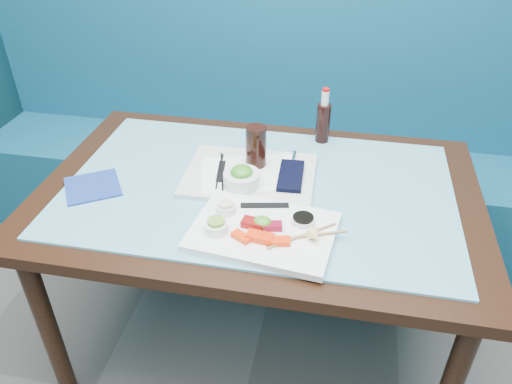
% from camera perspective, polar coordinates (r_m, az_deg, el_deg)
% --- Properties ---
extents(booth_bench, '(3.00, 0.56, 1.17)m').
position_cam_1_polar(booth_bench, '(2.50, 3.87, 3.91)').
color(booth_bench, navy).
rests_on(booth_bench, ground).
extents(dining_table, '(1.40, 0.90, 0.75)m').
position_cam_1_polar(dining_table, '(1.64, 0.27, -2.03)').
color(dining_table, black).
rests_on(dining_table, ground).
extents(glass_top, '(1.22, 0.76, 0.01)m').
position_cam_1_polar(glass_top, '(1.59, 0.27, 0.49)').
color(glass_top, '#5EA7BC').
rests_on(glass_top, dining_table).
extents(sashimi_plate, '(0.42, 0.32, 0.02)m').
position_cam_1_polar(sashimi_plate, '(1.40, 0.84, -4.51)').
color(sashimi_plate, white).
rests_on(sashimi_plate, glass_top).
extents(salmon_left, '(0.06, 0.05, 0.01)m').
position_cam_1_polar(salmon_left, '(1.35, -1.67, -5.14)').
color(salmon_left, '#FF370A').
rests_on(salmon_left, sashimi_plate).
extents(salmon_mid, '(0.08, 0.05, 0.02)m').
position_cam_1_polar(salmon_mid, '(1.35, 0.46, -5.20)').
color(salmon_mid, '#F93109').
rests_on(salmon_mid, sashimi_plate).
extents(salmon_right, '(0.07, 0.04, 0.02)m').
position_cam_1_polar(salmon_right, '(1.34, 2.54, -5.63)').
color(salmon_right, '#FF350A').
rests_on(salmon_right, sashimi_plate).
extents(tuna_left, '(0.07, 0.05, 0.02)m').
position_cam_1_polar(tuna_left, '(1.39, -0.33, -3.59)').
color(tuna_left, maroon).
rests_on(tuna_left, sashimi_plate).
extents(tuna_right, '(0.06, 0.04, 0.02)m').
position_cam_1_polar(tuna_right, '(1.38, 1.90, -3.91)').
color(tuna_right, maroon).
rests_on(tuna_right, sashimi_plate).
extents(seaweed_garnish, '(0.06, 0.06, 0.03)m').
position_cam_1_polar(seaweed_garnish, '(1.39, 0.72, -3.45)').
color(seaweed_garnish, '#439221').
rests_on(seaweed_garnish, sashimi_plate).
extents(ramekin_wasabi, '(0.07, 0.07, 0.03)m').
position_cam_1_polar(ramekin_wasabi, '(1.38, -4.55, -4.00)').
color(ramekin_wasabi, white).
rests_on(ramekin_wasabi, sashimi_plate).
extents(wasabi_fill, '(0.06, 0.06, 0.01)m').
position_cam_1_polar(wasabi_fill, '(1.36, -4.59, -3.38)').
color(wasabi_fill, '#6FA033').
rests_on(wasabi_fill, ramekin_wasabi).
extents(ramekin_ginger, '(0.06, 0.06, 0.02)m').
position_cam_1_polar(ramekin_ginger, '(1.45, -3.45, -1.90)').
color(ramekin_ginger, white).
rests_on(ramekin_ginger, sashimi_plate).
extents(ginger_fill, '(0.06, 0.06, 0.01)m').
position_cam_1_polar(ginger_fill, '(1.44, -3.47, -1.37)').
color(ginger_fill, beige).
rests_on(ginger_fill, ramekin_ginger).
extents(soy_dish, '(0.07, 0.07, 0.01)m').
position_cam_1_polar(soy_dish, '(1.41, 5.41, -3.21)').
color(soy_dish, white).
rests_on(soy_dish, sashimi_plate).
extents(soy_fill, '(0.08, 0.08, 0.01)m').
position_cam_1_polar(soy_fill, '(1.41, 5.43, -2.91)').
color(soy_fill, black).
rests_on(soy_fill, soy_dish).
extents(lemon_wedge, '(0.05, 0.05, 0.04)m').
position_cam_1_polar(lemon_wedge, '(1.34, 6.75, -5.03)').
color(lemon_wedge, '#FFDC78').
rests_on(lemon_wedge, sashimi_plate).
extents(chopstick_sleeve, '(0.14, 0.05, 0.00)m').
position_cam_1_polar(chopstick_sleeve, '(1.47, 1.00, -1.54)').
color(chopstick_sleeve, black).
rests_on(chopstick_sleeve, sashimi_plate).
extents(wooden_chopstick_a, '(0.17, 0.15, 0.01)m').
position_cam_1_polar(wooden_chopstick_a, '(1.36, 5.30, -4.98)').
color(wooden_chopstick_a, '#9D754A').
rests_on(wooden_chopstick_a, sashimi_plate).
extents(wooden_chopstick_b, '(0.22, 0.09, 0.01)m').
position_cam_1_polar(wooden_chopstick_b, '(1.36, 5.71, -5.02)').
color(wooden_chopstick_b, '#997348').
rests_on(wooden_chopstick_b, sashimi_plate).
extents(serving_tray, '(0.43, 0.33, 0.02)m').
position_cam_1_polar(serving_tray, '(1.63, -0.71, 1.94)').
color(serving_tray, silver).
rests_on(serving_tray, glass_top).
extents(paper_placemat, '(0.36, 0.30, 0.00)m').
position_cam_1_polar(paper_placemat, '(1.63, -0.72, 2.20)').
color(paper_placemat, white).
rests_on(paper_placemat, serving_tray).
extents(seaweed_bowl, '(0.13, 0.13, 0.05)m').
position_cam_1_polar(seaweed_bowl, '(1.56, -1.64, 1.47)').
color(seaweed_bowl, silver).
rests_on(seaweed_bowl, serving_tray).
extents(seaweed_salad, '(0.09, 0.09, 0.03)m').
position_cam_1_polar(seaweed_salad, '(1.54, -1.66, 2.34)').
color(seaweed_salad, '#338B20').
rests_on(seaweed_salad, seaweed_bowl).
extents(cola_glass, '(0.08, 0.08, 0.14)m').
position_cam_1_polar(cola_glass, '(1.64, -0.00, 5.23)').
color(cola_glass, black).
rests_on(cola_glass, serving_tray).
extents(navy_pouch, '(0.09, 0.18, 0.01)m').
position_cam_1_polar(navy_pouch, '(1.61, 4.00, 1.88)').
color(navy_pouch, black).
rests_on(navy_pouch, serving_tray).
extents(fork, '(0.01, 0.10, 0.01)m').
position_cam_1_polar(fork, '(1.70, 4.27, 3.76)').
color(fork, white).
rests_on(fork, serving_tray).
extents(black_chopstick_a, '(0.03, 0.21, 0.01)m').
position_cam_1_polar(black_chopstick_a, '(1.64, -4.18, 2.42)').
color(black_chopstick_a, black).
rests_on(black_chopstick_a, serving_tray).
extents(black_chopstick_b, '(0.07, 0.23, 0.01)m').
position_cam_1_polar(black_chopstick_b, '(1.64, -3.91, 2.40)').
color(black_chopstick_b, black).
rests_on(black_chopstick_b, serving_tray).
extents(tray_sleeve, '(0.04, 0.13, 0.00)m').
position_cam_1_polar(tray_sleeve, '(1.64, -4.04, 2.38)').
color(tray_sleeve, black).
rests_on(tray_sleeve, serving_tray).
extents(cola_bottle_body, '(0.06, 0.06, 0.14)m').
position_cam_1_polar(cola_bottle_body, '(1.84, 7.67, 7.81)').
color(cola_bottle_body, black).
rests_on(cola_bottle_body, glass_top).
extents(cola_bottle_neck, '(0.03, 0.03, 0.05)m').
position_cam_1_polar(cola_bottle_neck, '(1.79, 7.91, 10.59)').
color(cola_bottle_neck, white).
rests_on(cola_bottle_neck, cola_bottle_body).
extents(cola_bottle_cap, '(0.03, 0.03, 0.01)m').
position_cam_1_polar(cola_bottle_cap, '(1.78, 7.99, 11.50)').
color(cola_bottle_cap, '#B50B0C').
rests_on(cola_bottle_cap, cola_bottle_neck).
extents(blue_napkin, '(0.23, 0.23, 0.01)m').
position_cam_1_polar(blue_napkin, '(1.67, -18.17, 0.59)').
color(blue_napkin, navy).
rests_on(blue_napkin, glass_top).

